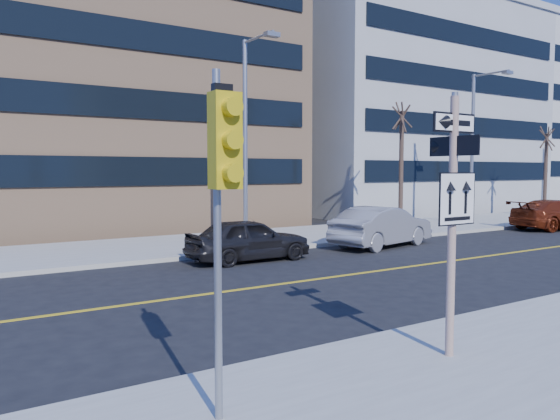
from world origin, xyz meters
TOP-DOWN VIEW (x-y plane):
  - ground at (0.00, 0.00)m, footprint 120.00×120.00m
  - far_sidewalk at (18.00, 12.00)m, footprint 66.00×6.00m
  - road_centerline at (12.00, 4.00)m, footprint 40.00×0.14m
  - sign_pole at (0.00, -2.51)m, footprint 0.92×0.92m
  - traffic_signal at (-4.00, -2.66)m, footprint 0.32×0.45m
  - parked_car_a at (2.28, 7.76)m, footprint 1.76×4.27m
  - parked_car_b at (8.44, 7.84)m, footprint 2.68×5.12m
  - parked_car_d at (20.51, 7.60)m, footprint 2.94×5.58m
  - streetlight_a at (4.00, 10.76)m, footprint 0.55×2.25m
  - streetlight_b at (18.00, 10.76)m, footprint 0.55×2.25m
  - street_tree_west at (13.00, 11.30)m, footprint 1.80×1.80m
  - street_tree_east at (26.00, 11.60)m, footprint 1.80×1.80m
  - building_brick at (2.00, 25.00)m, footprint 18.00×18.00m
  - building_grey_mid at (24.00, 24.00)m, footprint 20.00×16.00m
  - building_grey_far at (45.00, 27.00)m, footprint 18.00×18.00m

SIDE VIEW (x-z plane):
  - ground at x=0.00m, z-range 0.00..0.00m
  - road_centerline at x=12.00m, z-range 0.00..0.01m
  - far_sidewalk at x=18.00m, z-range 0.00..0.15m
  - parked_car_a at x=2.28m, z-range 0.00..1.45m
  - parked_car_d at x=20.51m, z-range 0.00..1.54m
  - parked_car_b at x=8.44m, z-range 0.00..1.61m
  - sign_pole at x=0.00m, z-range 0.41..4.47m
  - traffic_signal at x=-4.00m, z-range 1.03..5.03m
  - streetlight_a at x=4.00m, z-range 0.76..8.76m
  - streetlight_b at x=18.00m, z-range 0.76..8.76m
  - street_tree_east at x=26.00m, z-range 2.07..7.82m
  - street_tree_west at x=13.00m, z-range 2.35..8.70m
  - building_grey_mid at x=24.00m, z-range 0.00..15.00m
  - building_grey_far at x=45.00m, z-range 0.00..16.00m
  - building_brick at x=2.00m, z-range 0.00..18.00m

